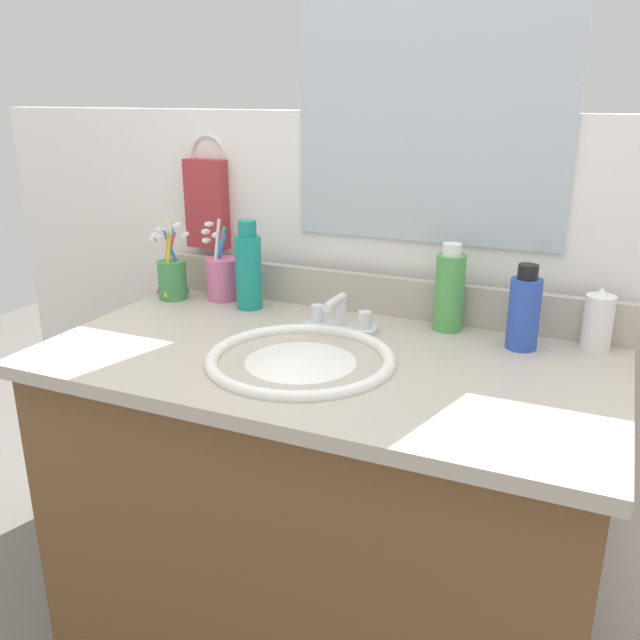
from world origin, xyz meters
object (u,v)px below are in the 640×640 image
(faucet, at_px, (340,318))
(bottle_toner_green, at_px, (450,290))
(bottle_shampoo_blue, at_px, (524,311))
(cup_pink, at_px, (222,277))
(bottle_mouthwash_teal, at_px, (249,268))
(bottle_lotion_white, at_px, (598,321))
(cup_green, at_px, (172,277))
(hand_towel, at_px, (207,204))

(faucet, relative_size, bottle_toner_green, 0.85)
(bottle_shampoo_blue, relative_size, cup_pink, 0.86)
(bottle_mouthwash_teal, bearing_deg, cup_pink, 159.63)
(bottle_lotion_white, relative_size, bottle_mouthwash_teal, 0.60)
(cup_green, xyz_separation_m, cup_pink, (0.11, 0.05, -0.00))
(faucet, xyz_separation_m, bottle_lotion_white, (0.51, 0.11, 0.03))
(hand_towel, xyz_separation_m, bottle_shampoo_blue, (0.81, -0.12, -0.14))
(bottle_lotion_white, bearing_deg, cup_green, -176.62)
(bottle_shampoo_blue, bearing_deg, hand_towel, 171.74)
(bottle_lotion_white, distance_m, bottle_mouthwash_teal, 0.77)
(bottle_mouthwash_teal, distance_m, cup_green, 0.22)
(bottle_shampoo_blue, height_order, cup_green, cup_green)
(cup_pink, bearing_deg, bottle_lotion_white, 0.72)
(bottle_shampoo_blue, bearing_deg, cup_green, 179.99)
(faucet, height_order, bottle_shampoo_blue, bottle_shampoo_blue)
(hand_towel, bearing_deg, cup_pink, -41.36)
(faucet, relative_size, bottle_lotion_white, 1.26)
(bottle_lotion_white, xyz_separation_m, cup_green, (-0.98, -0.06, -0.00))
(bottle_mouthwash_teal, distance_m, bottle_toner_green, 0.47)
(bottle_shampoo_blue, bearing_deg, bottle_mouthwash_teal, 179.00)
(faucet, distance_m, cup_pink, 0.37)
(faucet, bearing_deg, bottle_lotion_white, 12.17)
(hand_towel, height_order, bottle_lotion_white, hand_towel)
(bottle_shampoo_blue, relative_size, bottle_toner_green, 0.91)
(bottle_mouthwash_teal, height_order, cup_green, bottle_mouthwash_teal)
(faucet, distance_m, cup_green, 0.47)
(bottle_toner_green, relative_size, cup_green, 0.97)
(cup_green, relative_size, cup_pink, 0.97)
(hand_towel, xyz_separation_m, faucet, (0.43, -0.17, -0.19))
(bottle_lotion_white, bearing_deg, hand_towel, 176.41)
(faucet, distance_m, bottle_lotion_white, 0.52)
(hand_towel, relative_size, bottle_shampoo_blue, 1.28)
(hand_towel, height_order, bottle_shampoo_blue, hand_towel)
(hand_towel, distance_m, bottle_lotion_white, 0.96)
(faucet, bearing_deg, bottle_mouthwash_teal, 166.29)
(hand_towel, bearing_deg, bottle_lotion_white, -3.59)
(hand_towel, distance_m, bottle_mouthwash_teal, 0.24)
(hand_towel, relative_size, bottle_lotion_white, 1.74)
(cup_pink, bearing_deg, bottle_toner_green, 0.42)
(cup_green, bearing_deg, bottle_mouthwash_teal, 2.94)
(bottle_shampoo_blue, xyz_separation_m, bottle_toner_green, (-0.16, 0.05, 0.01))
(bottle_toner_green, bearing_deg, faucet, -153.92)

